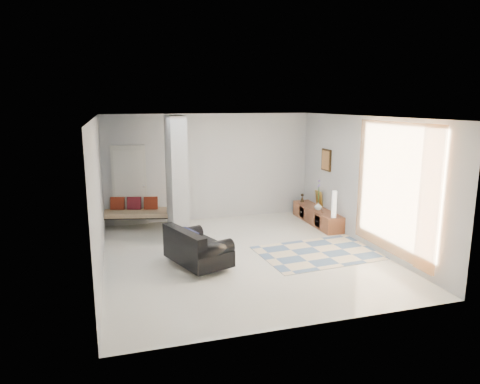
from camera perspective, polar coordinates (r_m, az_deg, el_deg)
name	(u,v)px	position (r m, az deg, el deg)	size (l,w,h in m)	color
floor	(243,255)	(8.90, 0.39, -8.36)	(6.00, 6.00, 0.00)	silver
ceiling	(243,117)	(8.36, 0.42, 9.97)	(6.00, 6.00, 0.00)	white
wall_back	(210,167)	(11.38, -3.99, 3.33)	(6.00, 6.00, 0.00)	#B5B8BA
wall_front	(308,230)	(5.80, 9.08, -5.03)	(6.00, 6.00, 0.00)	#B5B8BA
wall_left	(98,196)	(8.17, -18.38, -0.57)	(6.00, 6.00, 0.00)	#B5B8BA
wall_right	(364,181)	(9.67, 16.21, 1.40)	(6.00, 6.00, 0.00)	#B5B8BA
partition_column	(176,178)	(9.83, -8.48, 1.90)	(0.35, 1.20, 2.80)	#B3B7BA
hallway_door	(130,186)	(11.15, -14.51, 0.83)	(0.85, 0.06, 2.04)	beige
curtain	(394,189)	(8.68, 19.84, 0.37)	(2.55, 2.55, 0.00)	#F79541
wall_art	(326,160)	(11.07, 11.43, 4.20)	(0.04, 0.45, 0.55)	#33210E
media_console	(317,216)	(11.25, 10.22, -3.14)	(0.45, 2.07, 0.80)	brown
loveseat	(195,248)	(8.21, -5.97, -7.47)	(1.21, 1.55, 0.76)	silver
daybed	(139,211)	(10.96, -13.34, -2.54)	(1.92, 1.16, 0.77)	black
area_rug	(321,252)	(9.17, 10.74, -7.91)	(2.54, 1.69, 0.01)	beige
cylinder_lamp	(334,204)	(10.35, 12.44, -1.60)	(0.12, 0.12, 0.64)	white
bronze_figurine	(302,198)	(11.88, 8.30, -0.75)	(0.11, 0.11, 0.23)	#2F2315
vase	(318,206)	(11.04, 10.38, -1.87)	(0.19, 0.19, 0.20)	white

